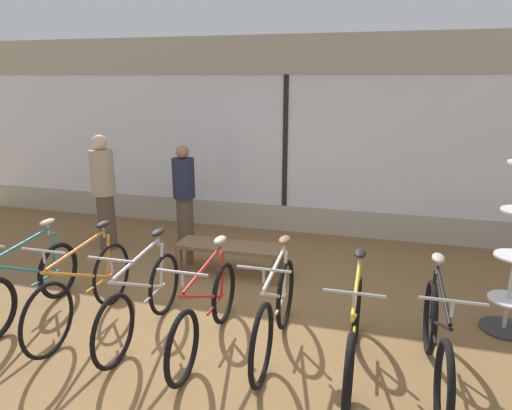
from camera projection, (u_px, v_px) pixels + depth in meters
ground_plane at (219, 328)px, 4.81m from camera, size 24.00×24.00×0.00m
shop_back_wall at (286, 135)px, 7.46m from camera, size 12.00×0.08×3.20m
bicycle_far_left at (28, 285)px, 4.96m from camera, size 0.46×1.68×1.02m
bicycle_left at (84, 290)px, 4.77m from camera, size 0.46×1.80×1.04m
bicycle_center_left at (142, 301)px, 4.58m from camera, size 0.46×1.70×1.03m
bicycle_center at (206, 313)px, 4.38m from camera, size 0.46×1.73×1.01m
bicycle_center_right at (275, 313)px, 4.32m from camera, size 0.46×1.71×1.05m
bicycle_right at (354, 334)px, 4.01m from camera, size 0.46×1.75×1.02m
bicycle_far_right at (436, 343)px, 3.84m from camera, size 0.46×1.78×1.04m
display_bench at (230, 250)px, 6.05m from camera, size 1.40×0.44×0.42m
customer_near_rack at (184, 194)px, 7.02m from camera, size 0.41×0.41×1.57m
customer_by_window at (104, 190)px, 6.82m from camera, size 0.47×0.47×1.75m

